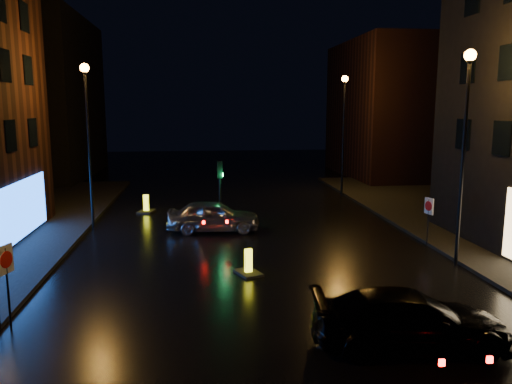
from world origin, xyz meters
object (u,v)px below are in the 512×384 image
traffic_signal (220,216)px  bollard_far (146,208)px  silver_hatchback (213,216)px  road_sign_left (6,267)px  road_sign_right (429,210)px  bollard_near (248,269)px  dark_sedan (410,320)px

traffic_signal → bollard_far: bearing=137.9°
traffic_signal → silver_hatchback: bearing=-108.1°
bollard_far → road_sign_left: size_ratio=0.56×
traffic_signal → road_sign_right: traffic_signal is taller
bollard_far → road_sign_right: size_ratio=0.62×
silver_hatchback → traffic_signal: bearing=-14.9°
traffic_signal → bollard_far: traffic_signal is taller
road_sign_right → bollard_far: bearing=-49.3°
silver_hatchback → bollard_near: bearing=-167.7°
bollard_far → road_sign_left: bearing=-83.1°
silver_hatchback → road_sign_right: (9.50, -3.99, 0.90)m
road_sign_right → dark_sedan: bearing=47.1°
dark_sedan → road_sign_right: (4.79, 9.05, 0.94)m
silver_hatchback → dark_sedan: bearing=-157.0°
bollard_far → road_sign_left: 16.10m
bollard_near → road_sign_right: bearing=-3.5°
traffic_signal → bollard_far: 5.77m
road_sign_right → silver_hatchback: bearing=-37.8°
dark_sedan → bollard_near: (-3.62, 6.26, -0.53)m
bollard_near → road_sign_left: 8.37m
silver_hatchback → road_sign_left: 12.40m
bollard_far → road_sign_right: (13.37, -9.11, 1.45)m
bollard_near → bollard_far: (-4.96, 11.90, 0.02)m
silver_hatchback → road_sign_left: bearing=153.6°
dark_sedan → traffic_signal: bearing=22.0°
bollard_near → road_sign_left: road_sign_left is taller
dark_sedan → road_sign_right: bearing=-22.6°
silver_hatchback → bollard_near: size_ratio=3.52×
road_sign_right → road_sign_left: bearing=8.4°
bollard_far → road_sign_left: (-2.23, -15.86, 1.62)m
silver_hatchback → dark_sedan: silver_hatchback is taller
traffic_signal → silver_hatchback: 1.35m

